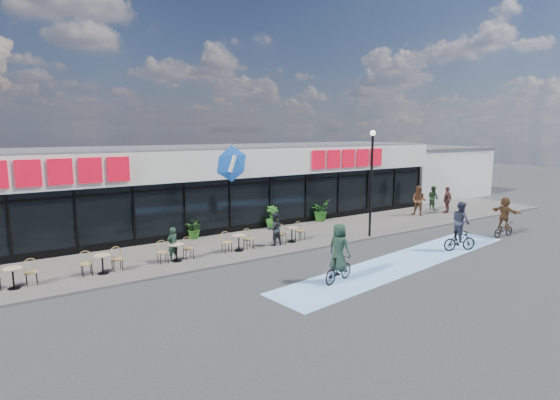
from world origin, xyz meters
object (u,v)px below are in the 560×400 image
at_px(potted_plant_mid, 272,217).
at_px(pedestrian_b, 433,198).
at_px(pedestrian_a, 419,201).
at_px(potted_plant_left, 195,229).
at_px(pedestrian_c, 447,200).
at_px(lamp_post, 372,175).
at_px(potted_plant_right, 320,210).
at_px(patron_left, 173,244).
at_px(cyclist_a, 460,228).
at_px(patron_right, 274,229).
at_px(cyclist_b, 504,218).

height_order(potted_plant_mid, pedestrian_b, pedestrian_b).
bearing_deg(pedestrian_a, pedestrian_b, 87.61).
distance_m(potted_plant_left, potted_plant_mid, 4.54).
relative_size(potted_plant_mid, pedestrian_c, 0.71).
bearing_deg(potted_plant_left, lamp_post, -29.81).
bearing_deg(pedestrian_b, lamp_post, 118.25).
xyz_separation_m(potted_plant_right, patron_left, (-10.24, -3.05, 0.06)).
height_order(potted_plant_right, cyclist_a, cyclist_a).
xyz_separation_m(patron_right, cyclist_a, (6.85, -5.18, 0.18)).
bearing_deg(patron_right, potted_plant_mid, -119.11).
height_order(potted_plant_mid, pedestrian_c, pedestrian_c).
distance_m(potted_plant_left, cyclist_b, 15.98).
bearing_deg(pedestrian_b, potted_plant_mid, 93.42).
height_order(potted_plant_left, pedestrian_b, pedestrian_b).
bearing_deg(patron_left, lamp_post, 153.52).
xyz_separation_m(lamp_post, pedestrian_b, (9.06, 3.16, -2.38)).
relative_size(potted_plant_right, patron_left, 0.91).
bearing_deg(cyclist_b, pedestrian_a, 84.80).
distance_m(lamp_post, cyclist_a, 4.92).
relative_size(pedestrian_b, cyclist_a, 0.71).
relative_size(patron_left, cyclist_a, 0.62).
bearing_deg(potted_plant_right, pedestrian_a, -18.41).
xyz_separation_m(cyclist_a, cyclist_b, (4.25, 0.37, -0.07)).
xyz_separation_m(patron_right, cyclist_b, (11.10, -4.81, 0.11)).
height_order(patron_left, pedestrian_c, pedestrian_c).
distance_m(potted_plant_right, patron_left, 10.68).
distance_m(lamp_post, potted_plant_right, 5.11).
bearing_deg(cyclist_b, pedestrian_c, 62.84).
xyz_separation_m(potted_plant_left, patron_left, (-2.22, -3.08, 0.20)).
distance_m(potted_plant_right, pedestrian_c, 8.97).
distance_m(potted_plant_mid, patron_left, 7.39).
xyz_separation_m(potted_plant_left, cyclist_a, (9.54, -8.45, 0.44)).
xyz_separation_m(potted_plant_right, patron_right, (-5.33, -3.24, 0.13)).
height_order(potted_plant_mid, pedestrian_a, pedestrian_a).
xyz_separation_m(potted_plant_mid, potted_plant_right, (3.48, 0.06, 0.03)).
relative_size(patron_left, pedestrian_a, 0.75).
xyz_separation_m(potted_plant_left, cyclist_b, (13.79, -8.08, 0.37)).
xyz_separation_m(lamp_post, cyclist_b, (6.02, -3.63, -2.31)).
xyz_separation_m(lamp_post, potted_plant_left, (-7.76, 4.45, -2.68)).
height_order(potted_plant_left, patron_left, patron_left).
height_order(cyclist_a, cyclist_b, cyclist_a).
relative_size(lamp_post, potted_plant_left, 5.26).
bearing_deg(pedestrian_c, potted_plant_mid, -22.34).
relative_size(potted_plant_right, pedestrian_c, 0.74).
xyz_separation_m(pedestrian_b, cyclist_a, (-7.28, -7.16, 0.14)).
bearing_deg(potted_plant_left, potted_plant_right, -0.20).
bearing_deg(potted_plant_mid, lamp_post, -53.51).
relative_size(potted_plant_mid, potted_plant_right, 0.96).
distance_m(pedestrian_a, cyclist_b, 5.97).
relative_size(potted_plant_right, cyclist_b, 0.61).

